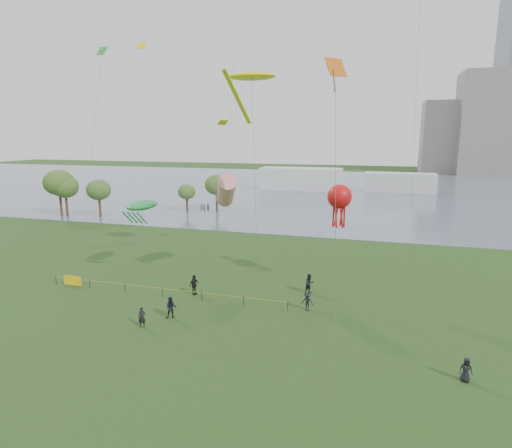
# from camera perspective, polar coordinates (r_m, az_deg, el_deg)

# --- Properties ---
(ground_plane) EXTENTS (400.00, 400.00, 0.00)m
(ground_plane) POSITION_cam_1_polar(r_m,az_deg,el_deg) (27.53, -6.27, -20.83)
(ground_plane) COLOR #193511
(lake) EXTENTS (400.00, 120.00, 0.08)m
(lake) POSITION_cam_1_polar(r_m,az_deg,el_deg) (122.57, 11.94, 4.57)
(lake) COLOR slate
(lake) RESTS_ON ground_plane
(building_mid) EXTENTS (20.00, 20.00, 38.00)m
(building_mid) POSITION_cam_1_polar(r_m,az_deg,el_deg) (187.04, 28.30, 11.67)
(building_mid) COLOR slate
(building_mid) RESTS_ON ground_plane
(building_low) EXTENTS (16.00, 18.00, 28.00)m
(building_low) POSITION_cam_1_polar(r_m,az_deg,el_deg) (190.70, 23.61, 10.55)
(building_low) COLOR gray
(building_low) RESTS_ON ground_plane
(pavilion_left) EXTENTS (22.00, 8.00, 6.00)m
(pavilion_left) POSITION_cam_1_polar(r_m,az_deg,el_deg) (118.83, 6.00, 5.99)
(pavilion_left) COLOR silver
(pavilion_left) RESTS_ON ground_plane
(pavilion_right) EXTENTS (18.00, 7.00, 5.00)m
(pavilion_right) POSITION_cam_1_polar(r_m,az_deg,el_deg) (120.06, 18.61, 5.26)
(pavilion_right) COLOR silver
(pavilion_right) RESTS_ON ground_plane
(trees) EXTENTS (31.05, 17.75, 8.62)m
(trees) POSITION_cam_1_polar(r_m,az_deg,el_deg) (84.42, -18.84, 4.80)
(trees) COLOR #3D291B
(trees) RESTS_ON ground_plane
(fence) EXTENTS (24.07, 0.07, 1.05)m
(fence) POSITION_cam_1_polar(r_m,az_deg,el_deg) (44.56, -19.38, -7.58)
(fence) COLOR black
(fence) RESTS_ON ground_plane
(spectator_a) EXTENTS (1.11, 1.02, 1.84)m
(spectator_a) POSITION_cam_1_polar(r_m,az_deg,el_deg) (36.39, -11.23, -10.89)
(spectator_a) COLOR black
(spectator_a) RESTS_ON ground_plane
(spectator_b) EXTENTS (1.12, 0.74, 1.63)m
(spectator_b) POSITION_cam_1_polar(r_m,az_deg,el_deg) (37.48, 6.85, -10.23)
(spectator_b) COLOR black
(spectator_b) RESTS_ON ground_plane
(spectator_c) EXTENTS (0.82, 1.22, 1.92)m
(spectator_c) POSITION_cam_1_polar(r_m,az_deg,el_deg) (41.14, -8.26, -8.02)
(spectator_c) COLOR black
(spectator_c) RESTS_ON ground_plane
(spectator_d) EXTENTS (0.76, 0.51, 1.55)m
(spectator_d) POSITION_cam_1_polar(r_m,az_deg,el_deg) (30.35, 26.20, -17.05)
(spectator_d) COLOR black
(spectator_d) RESTS_ON ground_plane
(spectator_f) EXTENTS (0.70, 0.58, 1.64)m
(spectator_f) POSITION_cam_1_polar(r_m,az_deg,el_deg) (35.38, -14.96, -11.93)
(spectator_f) COLOR black
(spectator_f) RESTS_ON ground_plane
(spectator_g) EXTENTS (1.18, 1.18, 1.93)m
(spectator_g) POSITION_cam_1_polar(r_m,az_deg,el_deg) (41.28, 7.15, -7.92)
(spectator_g) COLOR black
(spectator_g) RESTS_ON ground_plane
(kite_stingray) EXTENTS (4.99, 9.97, 20.70)m
(kite_stingray) POSITION_cam_1_polar(r_m,az_deg,el_deg) (43.11, -0.64, 19.00)
(kite_stingray) COLOR #3F3F42
(kite_windsock) EXTENTS (4.55, 5.79, 11.31)m
(kite_windsock) POSITION_cam_1_polar(r_m,az_deg,el_deg) (42.56, -4.02, 4.45)
(kite_windsock) COLOR #3F3F42
(kite_creature) EXTENTS (2.54, 5.08, 8.14)m
(kite_creature) POSITION_cam_1_polar(r_m,az_deg,el_deg) (45.77, -14.94, 2.40)
(kite_creature) COLOR #3F3F42
(kite_octopus) EXTENTS (5.95, 6.37, 10.36)m
(kite_octopus) POSITION_cam_1_polar(r_m,az_deg,el_deg) (40.41, 11.07, 3.51)
(kite_octopus) COLOR #3F3F42
(kite_delta) EXTENTS (2.94, 14.75, 19.95)m
(kite_delta) POSITION_cam_1_polar(r_m,az_deg,el_deg) (30.28, 10.57, 18.00)
(kite_delta) COLOR #3F3F42
(small_kites) EXTENTS (39.21, 16.77, 8.19)m
(small_kites) POSITION_cam_1_polar(r_m,az_deg,el_deg) (41.91, 1.38, 26.55)
(small_kites) COLOR yellow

